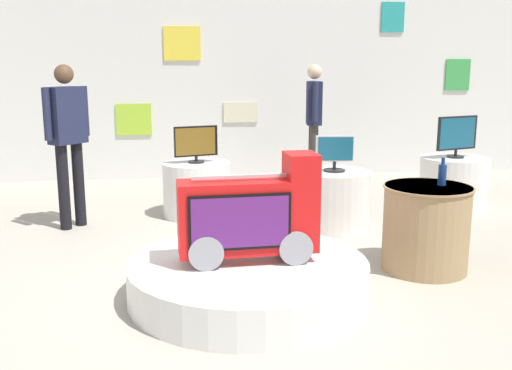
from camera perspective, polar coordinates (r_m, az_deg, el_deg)
The scene contains 14 objects.
ground_plane at distance 4.66m, azimuth -4.23°, elevation -10.36°, with size 30.00×30.00×0.00m, color #A8A091.
back_wall_display at distance 9.03m, azimuth -6.26°, elevation 10.41°, with size 12.56×0.13×3.08m.
main_display_pedestal at distance 4.49m, azimuth -0.79°, elevation -9.21°, with size 1.83×1.83×0.29m, color silver.
novelty_firetruck_tv at distance 4.34m, azimuth -0.54°, elevation -3.36°, with size 1.05×0.40×0.82m.
display_pedestal_left_rear at distance 7.56m, azimuth 18.87°, elevation 0.21°, with size 0.82×0.82×0.63m, color silver.
tv_on_left_rear at distance 7.46m, azimuth 19.18°, elevation 4.69°, with size 0.57×0.21×0.51m.
display_pedestal_center_rear at distance 6.31m, azimuth 7.63°, elevation -1.47°, with size 0.79×0.79×0.63m, color silver.
tv_on_center_rear at distance 6.20m, azimuth 7.77°, elevation 3.20°, with size 0.40×0.23×0.38m.
display_pedestal_right_rear at distance 6.82m, azimuth -5.84°, elevation -0.41°, with size 0.79×0.79×0.63m, color silver.
tv_on_right_rear at distance 6.72m, azimuth -5.94°, elevation 4.14°, with size 0.50×0.19×0.43m.
side_table_round at distance 5.20m, azimuth 16.38°, elevation -4.01°, with size 0.76×0.76×0.74m.
bottle_on_side_table at distance 5.17m, azimuth 17.87°, elevation 1.03°, with size 0.07×0.07×0.24m.
shopper_browsing_near_truck at distance 8.10m, azimuth 5.71°, elevation 6.66°, with size 0.26×0.55×1.75m.
shopper_browsing_rear at distance 6.49m, azimuth -18.04°, elevation 4.85°, with size 0.40×0.44×1.75m.
Camera 1 is at (-0.24, -4.30, 1.76)m, focal length 40.63 mm.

